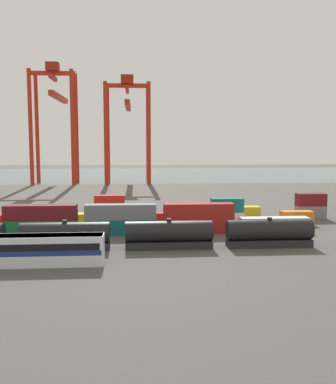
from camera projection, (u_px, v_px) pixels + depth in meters
name	position (u px, v px, depth m)	size (l,w,h in m)	color
ground_plane	(114.00, 202.00, 115.96)	(420.00, 420.00, 0.00)	#4C4944
harbour_water	(125.00, 174.00, 222.71)	(400.00, 110.00, 0.01)	slate
freight_tank_row	(65.00, 236.00, 63.39)	(73.61, 3.00, 4.46)	#232326
shipping_container_2	(41.00, 228.00, 73.69)	(12.10, 2.44, 2.60)	#197538
shipping_container_3	(41.00, 213.00, 73.40)	(12.10, 2.44, 2.60)	maroon
shipping_container_4	(121.00, 227.00, 74.67)	(12.10, 2.44, 2.60)	#146066
shipping_container_5	(121.00, 212.00, 74.38)	(12.10, 2.44, 2.60)	slate
shipping_container_6	(198.00, 226.00, 75.65)	(12.10, 2.44, 2.60)	#AD211C
shipping_container_7	(199.00, 211.00, 75.36)	(12.10, 2.44, 2.60)	#AD211C
shipping_container_8	(274.00, 225.00, 76.63)	(12.10, 2.44, 2.60)	silver
shipping_container_10	(7.00, 221.00, 79.86)	(6.04, 2.44, 2.60)	#AD211C
shipping_container_11	(82.00, 220.00, 80.85)	(12.10, 2.44, 2.60)	gold
shipping_container_12	(155.00, 219.00, 81.84)	(12.10, 2.44, 2.60)	#AD211C
shipping_container_13	(227.00, 219.00, 82.84)	(6.04, 2.44, 2.60)	silver
shipping_container_14	(227.00, 205.00, 82.55)	(6.04, 2.44, 2.60)	#146066
shipping_container_15	(297.00, 218.00, 83.83)	(6.04, 2.44, 2.60)	orange
shipping_container_18	(40.00, 215.00, 86.90)	(6.04, 2.44, 2.60)	#AD211C
shipping_container_19	(110.00, 214.00, 87.92)	(6.04, 2.44, 2.60)	silver
shipping_container_20	(110.00, 202.00, 87.63)	(6.04, 2.44, 2.60)	#AD211C
shipping_container_21	(178.00, 213.00, 88.93)	(6.04, 2.44, 2.60)	#1C4299
shipping_container_22	(245.00, 213.00, 89.95)	(6.04, 2.44, 2.60)	gold
shipping_container_23	(310.00, 212.00, 90.96)	(6.04, 2.44, 2.60)	slate
shipping_container_24	(311.00, 200.00, 90.67)	(6.04, 2.44, 2.60)	maroon
gantry_crane_west	(55.00, 111.00, 169.17)	(17.01, 35.28, 46.16)	red
gantry_crane_central	(128.00, 117.00, 171.75)	(17.74, 36.61, 41.81)	red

